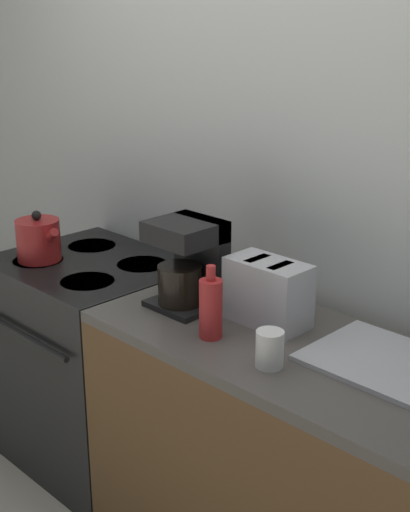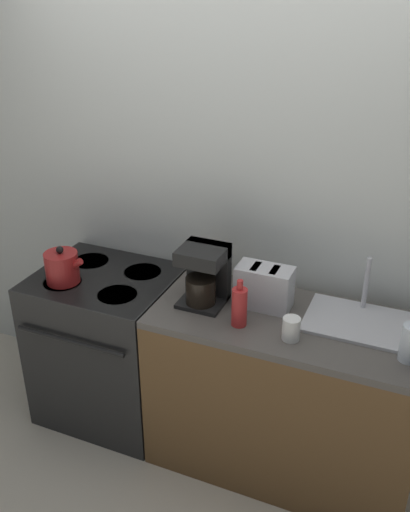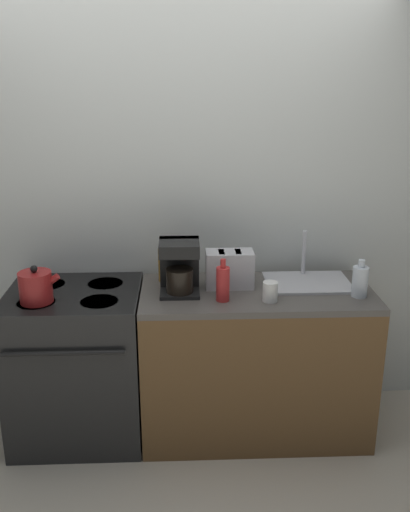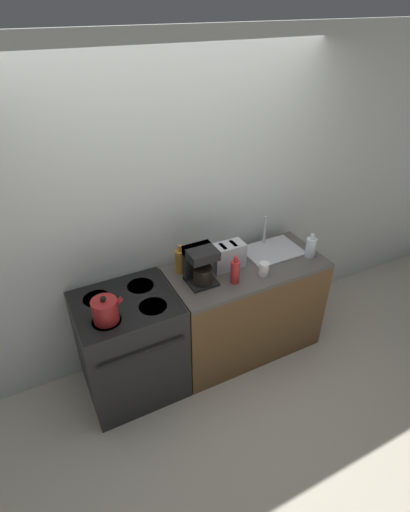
# 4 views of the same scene
# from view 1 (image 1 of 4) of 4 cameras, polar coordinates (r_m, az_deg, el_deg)

# --- Properties ---
(wall_back) EXTENTS (8.00, 0.05, 2.60)m
(wall_back) POSITION_cam_1_polar(r_m,az_deg,el_deg) (2.62, 4.47, 6.85)
(wall_back) COLOR silver
(wall_back) RESTS_ON ground_plane
(stove) EXTENTS (0.74, 0.67, 0.90)m
(stove) POSITION_cam_1_polar(r_m,az_deg,el_deg) (3.07, -8.77, -8.18)
(stove) COLOR black
(stove) RESTS_ON ground_plane
(counter_block) EXTENTS (1.31, 0.61, 0.90)m
(counter_block) POSITION_cam_1_polar(r_m,az_deg,el_deg) (2.42, 6.40, -16.58)
(counter_block) COLOR brown
(counter_block) RESTS_ON ground_plane
(kettle) EXTENTS (0.22, 0.18, 0.21)m
(kettle) POSITION_cam_1_polar(r_m,az_deg,el_deg) (2.93, -13.17, 1.27)
(kettle) COLOR maroon
(kettle) RESTS_ON stove
(toaster) EXTENTS (0.27, 0.15, 0.21)m
(toaster) POSITION_cam_1_polar(r_m,az_deg,el_deg) (2.28, 5.03, -2.91)
(toaster) COLOR #BCBCC1
(toaster) RESTS_ON counter_block
(coffee_maker) EXTENTS (0.22, 0.21, 0.30)m
(coffee_maker) POSITION_cam_1_polar(r_m,az_deg,el_deg) (2.40, -1.22, -0.46)
(coffee_maker) COLOR black
(coffee_maker) RESTS_ON counter_block
(sink_tray) EXTENTS (0.48, 0.35, 0.28)m
(sink_tray) POSITION_cam_1_polar(r_m,az_deg,el_deg) (2.11, 15.06, -8.17)
(sink_tray) COLOR #B7B7BC
(sink_tray) RESTS_ON counter_block
(bottle_red) EXTENTS (0.07, 0.07, 0.23)m
(bottle_red) POSITION_cam_1_polar(r_m,az_deg,el_deg) (2.18, 0.46, -4.15)
(bottle_red) COLOR #B72828
(bottle_red) RESTS_ON counter_block
(bottle_amber) EXTENTS (0.09, 0.09, 0.24)m
(bottle_amber) POSITION_cam_1_polar(r_m,az_deg,el_deg) (2.59, 0.43, -0.20)
(bottle_amber) COLOR #9E6B23
(bottle_amber) RESTS_ON counter_block
(cup_white) EXTENTS (0.08, 0.08, 0.11)m
(cup_white) POSITION_cam_1_polar(r_m,az_deg,el_deg) (2.03, 5.20, -7.42)
(cup_white) COLOR white
(cup_white) RESTS_ON counter_block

